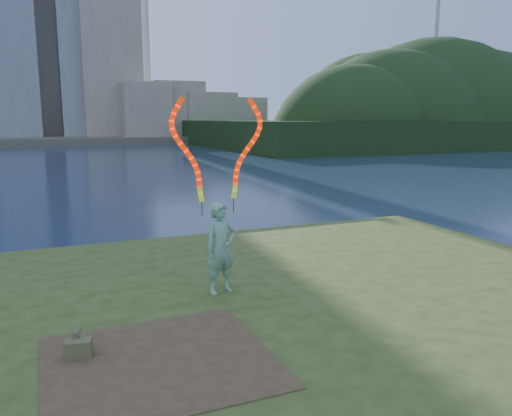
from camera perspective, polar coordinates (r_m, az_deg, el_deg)
name	(u,v)px	position (r m, az deg, el deg)	size (l,w,h in m)	color
ground	(227,313)	(11.40, -3.35, -11.92)	(320.00, 320.00, 0.00)	#1B2844
grassy_knoll	(270,340)	(9.31, 1.60, -14.88)	(20.00, 18.00, 0.80)	#344317
dirt_patch	(159,361)	(7.71, -11.06, -16.79)	(3.20, 3.00, 0.02)	#47331E
far_shore	(61,138)	(105.07, -21.41, 7.45)	(320.00, 40.00, 1.20)	#4B4637
wooded_hill	(428,142)	(94.28, 19.04, 7.09)	(78.00, 50.00, 63.00)	black
woman_with_ribbons	(220,225)	(9.97, -4.13, -1.96)	(2.09, 0.65, 4.21)	#1C7041
canvas_bag	(79,347)	(8.09, -19.63, -14.77)	(0.43, 0.49, 0.36)	#4B4427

